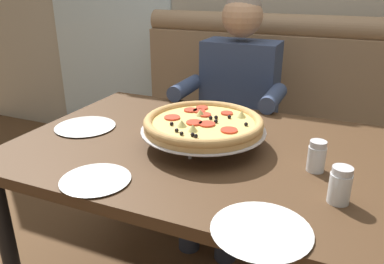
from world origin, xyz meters
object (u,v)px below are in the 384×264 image
Objects in this scene: diner_main at (234,103)px; dining_table at (200,165)px; pizza at (203,124)px; shaker_pepper_flakes at (340,188)px; patio_chair at (161,65)px; plate_near_right at (85,125)px; plate_near_left at (95,178)px; booth_bench at (258,141)px; shaker_parmesan at (316,158)px; plate_far_side at (261,228)px.

dining_table is at bearing -82.79° from diner_main.
dining_table is at bearing 167.94° from pizza.
shaker_pepper_flakes reaches higher than patio_chair.
plate_near_right is (-0.41, -0.70, 0.06)m from diner_main.
dining_table is 0.55m from shaker_pepper_flakes.
patio_chair is at bearing 113.85° from plate_near_left.
booth_bench is 1.30× the size of diner_main.
shaker_parmesan is 0.96× the size of shaker_pepper_flakes.
plate_near_right is at bearing -176.89° from dining_table.
shaker_parmesan is at bearing 29.21° from plate_near_left.
patio_chair is (-1.64, 2.58, -0.24)m from plate_far_side.
plate_near_left and plate_far_side have the same top height.
plate_near_right is at bearing -120.40° from diner_main.
diner_main is 1.93m from patio_chair.
plate_near_right is 2.35m from patio_chair.
pizza is 0.52× the size of patio_chair.
plate_near_left is 0.25× the size of patio_chair.
plate_near_right is at bearing -69.69° from patio_chair.
shaker_parmesan reaches higher than plate_near_left.
booth_bench is 1.15m from plate_near_right.
diner_main reaches higher than dining_table.
patio_chair is (-0.81, 2.19, -0.24)m from plate_near_right.
plate_near_left is 0.52m from plate_far_side.
plate_far_side is at bearing -126.86° from shaker_pepper_flakes.
pizza is at bearing -12.06° from dining_table.
plate_far_side is (0.52, -0.04, -0.00)m from plate_near_left.
booth_bench is at bearing 90.71° from pizza.
shaker_pepper_flakes is (0.49, -0.21, 0.13)m from dining_table.
shaker_pepper_flakes is (0.49, -1.15, 0.40)m from booth_bench.
shaker_pepper_flakes is at bearing 13.99° from plate_near_left.
diner_main reaches higher than plate_near_left.
dining_table is 0.54m from plate_far_side.
patio_chair is at bearing 122.45° from plate_far_side.
plate_near_left is at bearing -48.19° from plate_near_right.
pizza reaches higher than shaker_pepper_flakes.
shaker_pepper_flakes is at bearing -10.29° from plate_near_right.
booth_bench reaches higher than dining_table.
diner_main is at bearing 59.60° from plate_near_right.
pizza is at bearing 127.55° from plate_far_side.
booth_bench is at bearing 90.00° from dining_table.
plate_far_side is (0.33, -1.36, 0.37)m from booth_bench.
pizza reaches higher than dining_table.
plate_far_side is (0.83, -0.39, 0.00)m from plate_near_right.
diner_main reaches higher than patio_chair.
plate_near_left is at bearing -117.96° from pizza.
pizza is 0.52m from shaker_pepper_flakes.
pizza is at bearing -81.85° from diner_main.
patio_chair reaches higher than plate_near_right.
patio_chair is at bearing 121.20° from dining_table.
diner_main is at bearing 98.15° from pizza.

